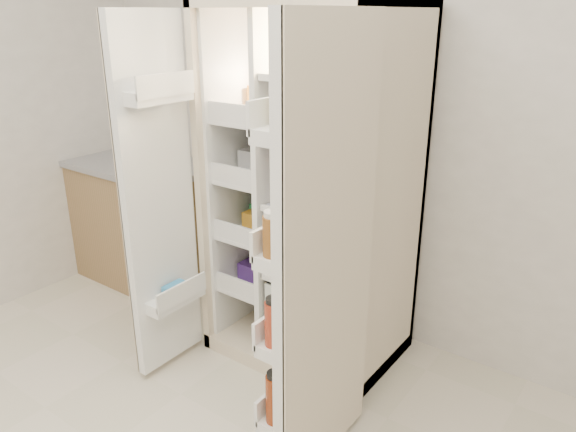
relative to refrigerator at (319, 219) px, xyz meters
The scene contains 5 objects.
wall_back 0.72m from the refrigerator, 65.27° to the left, with size 4.00×0.02×2.70m, color silver.
refrigerator is the anchor object (origin of this frame).
freezer_door 0.81m from the refrigerator, 130.47° to the right, with size 0.15×0.40×1.72m.
fridge_door 0.85m from the refrigerator, 56.24° to the right, with size 0.17×0.58×1.72m.
kitchen_counter 1.49m from the refrigerator, behind, with size 1.14×0.61×0.83m.
Camera 1 is at (1.27, -0.55, 1.74)m, focal length 34.00 mm.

